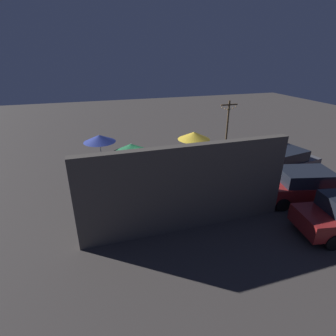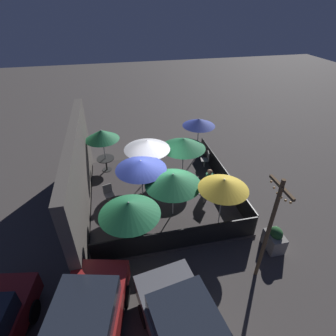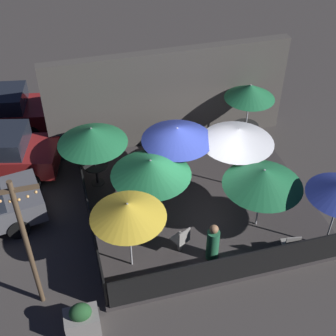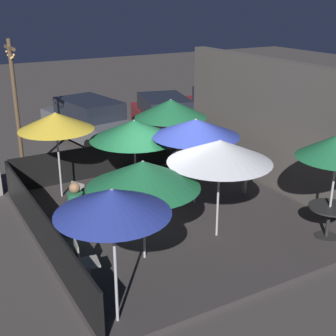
{
  "view_description": "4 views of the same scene",
  "coord_description": "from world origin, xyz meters",
  "views": [
    {
      "loc": [
        3.41,
        11.74,
        6.57
      ],
      "look_at": [
        -0.37,
        -0.29,
        1.05
      ],
      "focal_mm": 28.0,
      "sensor_mm": 36.0,
      "label": 1
    },
    {
      "loc": [
        -9.62,
        1.73,
        8.0
      ],
      "look_at": [
        0.18,
        -0.42,
        1.35
      ],
      "focal_mm": 28.0,
      "sensor_mm": 36.0,
      "label": 2
    },
    {
      "loc": [
        -3.67,
        -10.0,
        10.17
      ],
      "look_at": [
        -0.79,
        0.61,
        1.07
      ],
      "focal_mm": 50.0,
      "sensor_mm": 36.0,
      "label": 3
    },
    {
      "loc": [
        8.75,
        -5.13,
        5.12
      ],
      "look_at": [
        -0.72,
        0.26,
        1.08
      ],
      "focal_mm": 50.0,
      "sensor_mm": 36.0,
      "label": 4
    }
  ],
  "objects": [
    {
      "name": "patio_deck",
      "position": [
        0.0,
        0.0,
        0.06
      ],
      "size": [
        6.81,
        6.38,
        0.12
      ],
      "color": "#383333",
      "rests_on": "ground_plane"
    },
    {
      "name": "parked_car_0",
      "position": [
        -6.92,
        0.53,
        0.85
      ],
      "size": [
        4.78,
        2.42,
        1.62
      ],
      "rotation": [
        0.0,
        0.0,
        0.16
      ],
      "color": "#5B5B60",
      "rests_on": "ground_plane"
    },
    {
      "name": "patio_umbrella_1",
      "position": [
        -2.89,
        1.59,
        2.0
      ],
      "size": [
        2.14,
        2.14,
        2.15
      ],
      "color": "#B2B2B7",
      "rests_on": "patio_deck"
    },
    {
      "name": "patio_chair_2",
      "position": [
        1.67,
        -2.84,
        0.62
      ],
      "size": [
        0.46,
        0.46,
        0.92
      ],
      "rotation": [
        0.0,
        0.0,
        1.41
      ],
      "color": "gray",
      "rests_on": "patio_deck"
    },
    {
      "name": "patio_chair_1",
      "position": [
        -0.19,
        2.36,
        0.63
      ],
      "size": [
        0.49,
        0.49,
        0.93
      ],
      "rotation": [
        0.0,
        0.0,
        -2.86
      ],
      "color": "gray",
      "rests_on": "patio_deck"
    },
    {
      "name": "fence_side_left",
      "position": [
        -3.36,
        0.0,
        0.59
      ],
      "size": [
        0.05,
        6.18,
        0.95
      ],
      "color": "black",
      "rests_on": "patio_deck"
    },
    {
      "name": "patio_umbrella_4",
      "position": [
        -1.52,
        -0.26,
        1.94
      ],
      "size": [
        2.28,
        2.28,
        2.08
      ],
      "color": "#B2B2B7",
      "rests_on": "patio_deck"
    },
    {
      "name": "ground_plane",
      "position": [
        0.0,
        0.0,
        0.0
      ],
      "size": [
        60.0,
        60.0,
        0.0
      ],
      "primitive_type": "plane",
      "color": "#423D3A"
    },
    {
      "name": "patio_umbrella_7",
      "position": [
        1.33,
        -1.45,
        1.93
      ],
      "size": [
        2.22,
        2.22,
        2.07
      ],
      "color": "#B2B2B7",
      "rests_on": "patio_deck"
    },
    {
      "name": "patron_1",
      "position": [
        -0.34,
        -2.28,
        0.67
      ],
      "size": [
        0.46,
        0.46,
        1.21
      ],
      "rotation": [
        0.0,
        0.0,
        4.21
      ],
      "color": "#236642",
      "rests_on": "patio_deck"
    },
    {
      "name": "patio_umbrella_2",
      "position": [
        1.29,
        0.36,
        2.08
      ],
      "size": [
        2.22,
        2.22,
        2.2
      ],
      "color": "#B2B2B7",
      "rests_on": "patio_deck"
    },
    {
      "name": "patio_umbrella_5",
      "position": [
        2.86,
        -2.72,
        2.25
      ],
      "size": [
        1.78,
        1.78,
        2.33
      ],
      "color": "#B2B2B7",
      "rests_on": "patio_deck"
    },
    {
      "name": "patio_umbrella_6",
      "position": [
        -2.5,
        -1.96,
        2.16
      ],
      "size": [
        1.91,
        1.91,
        2.26
      ],
      "color": "#B2B2B7",
      "rests_on": "patio_deck"
    },
    {
      "name": "dining_table_0",
      "position": [
        2.54,
        2.43,
        0.7
      ],
      "size": [
        0.91,
        0.91,
        0.72
      ],
      "color": "black",
      "rests_on": "patio_deck"
    },
    {
      "name": "parked_car_1",
      "position": [
        -6.04,
        3.13,
        0.85
      ],
      "size": [
        4.49,
        2.66,
        1.62
      ],
      "rotation": [
        0.0,
        0.0,
        -0.24
      ],
      "color": "maroon",
      "rests_on": "ground_plane"
    },
    {
      "name": "light_post",
      "position": [
        -4.91,
        -2.39,
        2.23
      ],
      "size": [
        1.1,
        0.12,
        4.0
      ],
      "color": "brown",
      "rests_on": "ground_plane"
    },
    {
      "name": "parked_car_2",
      "position": [
        -6.03,
        5.73,
        0.85
      ],
      "size": [
        4.55,
        2.42,
        1.62
      ],
      "rotation": [
        0.0,
        0.0,
        -0.17
      ],
      "color": "maroon",
      "rests_on": "ground_plane"
    },
    {
      "name": "patron_0",
      "position": [
        -1.45,
        1.06,
        0.67
      ],
      "size": [
        0.59,
        0.59,
        1.25
      ],
      "rotation": [
        0.0,
        0.0,
        5.4
      ],
      "color": "silver",
      "rests_on": "patio_deck"
    },
    {
      "name": "dining_table_1",
      "position": [
        -2.89,
        1.59,
        0.71
      ],
      "size": [
        0.79,
        0.79,
        0.75
      ],
      "color": "black",
      "rests_on": "patio_deck"
    },
    {
      "name": "building_wall",
      "position": [
        0.0,
        3.42,
        1.78
      ],
      "size": [
        8.41,
        0.36,
        3.56
      ],
      "color": "#4C4742",
      "rests_on": "ground_plane"
    },
    {
      "name": "patio_umbrella_3",
      "position": [
        -0.44,
        0.87,
        2.1
      ],
      "size": [
        2.17,
        2.17,
        2.19
      ],
      "color": "#B2B2B7",
      "rests_on": "patio_deck"
    },
    {
      "name": "patio_chair_0",
      "position": [
        -1.09,
        -1.88,
        0.61
      ],
      "size": [
        0.54,
        0.54,
        0.91
      ],
      "rotation": [
        0.0,
        0.0,
        2.05
      ],
      "color": "gray",
      "rests_on": "patio_deck"
    },
    {
      "name": "fence_front",
      "position": [
        0.0,
        -3.14,
        0.59
      ],
      "size": [
        6.61,
        0.05,
        0.95
      ],
      "color": "black",
      "rests_on": "patio_deck"
    }
  ]
}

